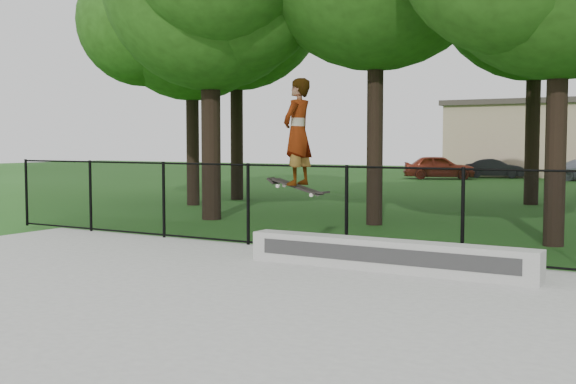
% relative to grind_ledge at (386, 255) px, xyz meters
% --- Properties ---
extents(ground, '(100.00, 100.00, 0.00)m').
position_rel_grind_ledge_xyz_m(ground, '(-1.23, -4.70, -0.29)').
color(ground, '#215417').
rests_on(ground, ground).
extents(concrete_slab, '(14.00, 12.00, 0.06)m').
position_rel_grind_ledge_xyz_m(concrete_slab, '(-1.23, -4.70, -0.26)').
color(concrete_slab, '#9F9E9A').
rests_on(concrete_slab, ground).
extents(grind_ledge, '(4.42, 0.40, 0.46)m').
position_rel_grind_ledge_xyz_m(grind_ledge, '(0.00, 0.00, 0.00)').
color(grind_ledge, '#B7B6B1').
rests_on(grind_ledge, concrete_slab).
extents(car_a, '(3.94, 2.85, 1.25)m').
position_rel_grind_ledge_xyz_m(car_a, '(-8.23, 26.77, 0.34)').
color(car_a, maroon).
rests_on(car_a, ground).
extents(car_b, '(2.99, 1.70, 1.02)m').
position_rel_grind_ledge_xyz_m(car_b, '(-5.99, 29.37, 0.22)').
color(car_b, black).
rests_on(car_b, ground).
extents(skater_airborne, '(0.82, 0.62, 1.85)m').
position_rel_grind_ledge_xyz_m(skater_airborne, '(-1.49, -0.03, 1.78)').
color(skater_airborne, black).
rests_on(skater_airborne, ground).
extents(chainlink_fence, '(16.06, 0.06, 1.50)m').
position_rel_grind_ledge_xyz_m(chainlink_fence, '(-1.23, 1.20, 0.52)').
color(chainlink_fence, black).
rests_on(chainlink_fence, concrete_slab).
extents(distant_building, '(12.40, 6.40, 4.30)m').
position_rel_grind_ledge_xyz_m(distant_building, '(-3.23, 33.30, 1.88)').
color(distant_building, tan).
rests_on(distant_building, ground).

